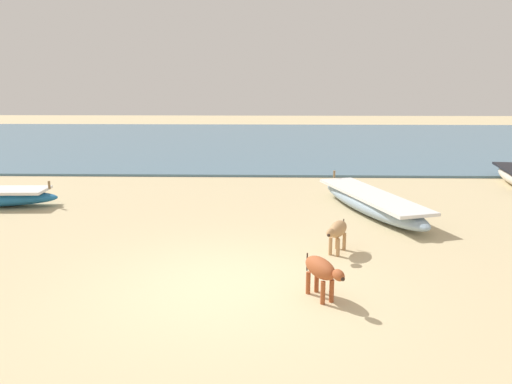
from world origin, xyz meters
The scene contains 5 objects.
ground centered at (0.00, 0.00, 0.00)m, with size 80.00×80.00×0.00m, color #CCB789.
sea_water centered at (0.00, 18.97, 0.04)m, with size 60.00×20.00×0.08m, color slate.
fishing_boat_2 centered at (3.12, 4.52, 0.26)m, with size 2.28×4.63×0.67m.
calf_near_tan centered at (1.93, 1.61, 0.42)m, with size 0.55×0.87×0.59m.
calf_far_rust centered at (1.44, -0.37, 0.44)m, with size 0.59×0.89×0.61m.
Camera 1 is at (0.69, -7.03, 3.05)m, focal length 34.76 mm.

